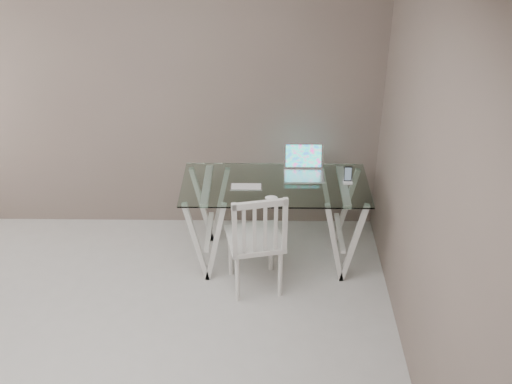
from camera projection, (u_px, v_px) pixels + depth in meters
room at (57, 179)px, 3.26m from camera, size 4.50×4.52×2.71m
desk at (274, 222)px, 5.33m from camera, size 1.50×0.70×0.75m
chair at (257, 239)px, 4.91m from camera, size 0.50×0.50×0.92m
laptop at (304, 168)px, 5.27m from camera, size 0.33×0.30×0.22m
keyboard at (246, 187)px, 5.10m from camera, size 0.25×0.11×0.01m
mouse at (271, 198)px, 4.93m from camera, size 0.10×0.06×0.03m
phone_dock at (348, 178)px, 5.15m from camera, size 0.07×0.07×0.14m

